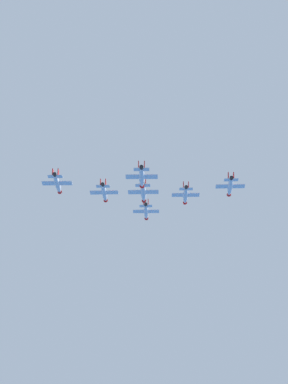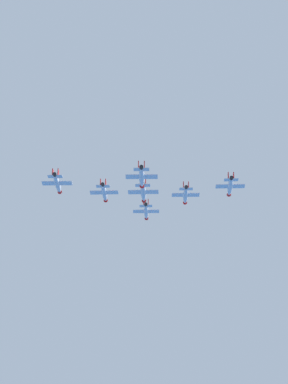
# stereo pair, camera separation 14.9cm
# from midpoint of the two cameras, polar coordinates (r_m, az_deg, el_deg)

# --- Properties ---
(jet_lead) EXTENTS (12.69, 9.43, 2.98)m
(jet_lead) POSITION_cam_midpoint_polar(r_m,az_deg,el_deg) (269.21, 0.17, -1.37)
(jet_lead) COLOR white
(jet_left_wingman) EXTENTS (13.05, 9.85, 3.07)m
(jet_left_wingman) POSITION_cam_midpoint_polar(r_m,az_deg,el_deg) (256.33, -2.75, -0.05)
(jet_left_wingman) COLOR white
(jet_right_wingman) EXTENTS (12.76, 9.41, 2.99)m
(jet_right_wingman) POSITION_cam_midpoint_polar(r_m,az_deg,el_deg) (255.20, 2.91, -0.22)
(jet_right_wingman) COLOR white
(jet_left_outer) EXTENTS (13.14, 9.79, 3.08)m
(jet_left_outer) POSITION_cam_midpoint_polar(r_m,az_deg,el_deg) (242.77, -6.00, 0.58)
(jet_left_outer) COLOR white
(jet_right_outer) EXTENTS (12.52, 9.48, 2.95)m
(jet_right_outer) POSITION_cam_midpoint_polar(r_m,az_deg,el_deg) (240.70, 6.00, 0.37)
(jet_right_outer) COLOR white
(jet_slot_rear) EXTENTS (13.17, 9.92, 3.10)m
(jet_slot_rear) POSITION_cam_midpoint_polar(r_m,az_deg,el_deg) (239.48, -0.03, -0.03)
(jet_slot_rear) COLOR white
(jet_trailing) EXTENTS (13.10, 9.60, 3.06)m
(jet_trailing) POSITION_cam_midpoint_polar(r_m,az_deg,el_deg) (225.14, -0.14, 1.04)
(jet_trailing) COLOR white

